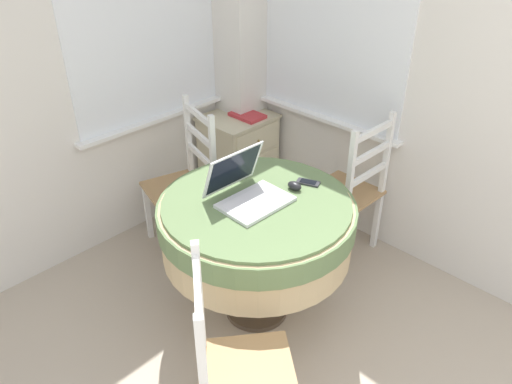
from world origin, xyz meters
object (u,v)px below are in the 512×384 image
Objects in this scene: laptop at (248,191)px; cell_phone at (308,182)px; dining_chair_near_back_window at (185,185)px; book_on_cabinet at (247,115)px; computer_mouse at (295,186)px; corner_cabinet at (239,158)px; round_dining_table at (257,224)px; dining_chair_near_right_window at (348,192)px; dining_chair_camera_near at (235,374)px.

laptop is 2.64× the size of cell_phone.
dining_chair_near_back_window is 0.75m from book_on_cabinet.
computer_mouse reaches higher than corner_cabinet.
dining_chair_near_back_window is at bearing -169.80° from book_on_cabinet.
cell_phone reaches higher than round_dining_table.
computer_mouse is at bearing -119.48° from corner_cabinet.
computer_mouse is 0.08× the size of dining_chair_near_back_window.
corner_cabinet is at bearing 126.14° from book_on_cabinet.
cell_phone is at bearing -174.37° from dining_chair_near_right_window.
dining_chair_camera_near is at bearing -134.43° from corner_cabinet.
corner_cabinet is at bearing 45.57° from dining_chair_camera_near.
book_on_cabinet is (0.63, 0.98, -0.08)m from computer_mouse.
book_on_cabinet is (0.70, 0.13, 0.23)m from dining_chair_near_back_window.
dining_chair_near_right_window reaches higher than computer_mouse.
dining_chair_near_right_window is 1.00× the size of dining_chair_camera_near.
dining_chair_near_right_window is 1.01m from corner_cabinet.
computer_mouse reaches higher than book_on_cabinet.
dining_chair_camera_near reaches higher than book_on_cabinet.
laptop is 0.90m from dining_chair_near_right_window.
dining_chair_camera_near reaches higher than computer_mouse.
dining_chair_near_right_window is 1.53m from dining_chair_camera_near.
dining_chair_near_right_window reaches higher than round_dining_table.
computer_mouse reaches higher than cell_phone.
computer_mouse is 0.12× the size of corner_cabinet.
dining_chair_camera_near is (-1.45, -0.48, 0.00)m from dining_chair_near_right_window.
cell_phone is (0.10, -0.01, -0.02)m from computer_mouse.
round_dining_table is at bearing -65.38° from laptop.
laptop reaches higher than dining_chair_near_right_window.
dining_chair_near_back_window is 1.52m from dining_chair_camera_near.
dining_chair_camera_near is at bearing -161.67° from dining_chair_near_right_window.
dining_chair_camera_near is 4.07× the size of book_on_cabinet.
corner_cabinet is (0.49, 1.05, -0.42)m from cell_phone.
dining_chair_near_back_window is 1.00× the size of dining_chair_near_right_window.
cell_phone is 0.14× the size of dining_chair_near_back_window.
dining_chair_near_back_window is 1.00× the size of dining_chair_camera_near.
cell_phone is at bearing -19.08° from laptop.
dining_chair_near_right_window is at bearing -51.03° from dining_chair_near_back_window.
laptop is 0.90m from dining_chair_camera_near.
computer_mouse is at bearing 172.66° from cell_phone.
dining_chair_near_back_window is 0.69m from corner_cabinet.
dining_chair_camera_near reaches higher than cell_phone.
dining_chair_camera_near is (-0.79, -1.30, 0.00)m from dining_chair_near_back_window.
dining_chair_near_back_window is at bearing 77.28° from laptop.
laptop is at bearing 156.52° from computer_mouse.
dining_chair_near_right_window is at bearing -1.83° from round_dining_table.
corner_cabinet is 2.81× the size of book_on_cabinet.
laptop is 1.48× the size of book_on_cabinet.
laptop is at bearing -134.88° from book_on_cabinet.
cell_phone is 0.93m from dining_chair_near_back_window.
laptop is 0.36m from cell_phone.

